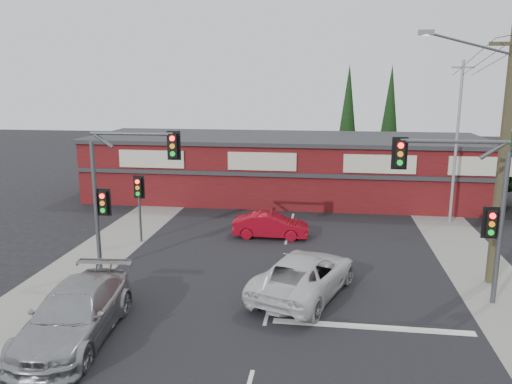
# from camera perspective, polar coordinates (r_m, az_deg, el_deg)

# --- Properties ---
(ground) EXTENTS (120.00, 120.00, 0.00)m
(ground) POSITION_cam_1_polar(r_m,az_deg,el_deg) (18.67, 1.69, -12.40)
(ground) COLOR black
(ground) RESTS_ON ground
(road_strip) EXTENTS (14.00, 70.00, 0.01)m
(road_strip) POSITION_cam_1_polar(r_m,az_deg,el_deg) (23.28, 3.06, -7.23)
(road_strip) COLOR black
(road_strip) RESTS_ON ground
(verge_left) EXTENTS (3.00, 70.00, 0.02)m
(verge_left) POSITION_cam_1_polar(r_m,az_deg,el_deg) (25.40, -16.52, -6.02)
(verge_left) COLOR gray
(verge_left) RESTS_ON ground
(verge_right) EXTENTS (3.00, 70.00, 0.02)m
(verge_right) POSITION_cam_1_polar(r_m,az_deg,el_deg) (24.15, 23.78, -7.57)
(verge_right) COLOR gray
(verge_right) RESTS_ON ground
(stop_line) EXTENTS (6.50, 0.35, 0.01)m
(stop_line) POSITION_cam_1_polar(r_m,az_deg,el_deg) (17.31, 13.10, -14.80)
(stop_line) COLOR silver
(stop_line) RESTS_ON ground
(white_suv) EXTENTS (4.34, 6.19, 1.57)m
(white_suv) POSITION_cam_1_polar(r_m,az_deg,el_deg) (19.05, 5.58, -9.36)
(white_suv) COLOR silver
(white_suv) RESTS_ON ground
(silver_suv) EXTENTS (2.75, 5.86, 1.66)m
(silver_suv) POSITION_cam_1_polar(r_m,az_deg,el_deg) (16.88, -19.97, -12.93)
(silver_suv) COLOR #999C9E
(silver_suv) RESTS_ON ground
(red_sedan) EXTENTS (3.85, 1.34, 1.27)m
(red_sedan) POSITION_cam_1_polar(r_m,az_deg,el_deg) (25.69, 1.70, -3.83)
(red_sedan) COLOR maroon
(red_sedan) RESTS_ON ground
(lane_dashes) EXTENTS (0.12, 48.12, 0.01)m
(lane_dashes) POSITION_cam_1_polar(r_m,az_deg,el_deg) (23.52, 3.12, -6.99)
(lane_dashes) COLOR silver
(lane_dashes) RESTS_ON ground
(shop_building) EXTENTS (27.30, 8.40, 4.22)m
(shop_building) POSITION_cam_1_polar(r_m,az_deg,el_deg) (34.42, 3.20, 2.93)
(shop_building) COLOR #511013
(shop_building) RESTS_ON ground
(conifer_near) EXTENTS (1.80, 1.80, 9.25)m
(conifer_near) POSITION_cam_1_polar(r_m,az_deg,el_deg) (40.94, 10.47, 8.99)
(conifer_near) COLOR #2D2116
(conifer_near) RESTS_ON ground
(conifer_far) EXTENTS (1.80, 1.80, 9.25)m
(conifer_far) POSITION_cam_1_polar(r_m,az_deg,el_deg) (43.21, 15.06, 8.95)
(conifer_far) COLOR #2D2116
(conifer_far) RESTS_ON ground
(traffic_mast_left) EXTENTS (3.77, 0.27, 5.97)m
(traffic_mast_left) POSITION_cam_1_polar(r_m,az_deg,el_deg) (20.94, -15.37, 1.24)
(traffic_mast_left) COLOR #47494C
(traffic_mast_left) RESTS_ON ground
(traffic_mast_right) EXTENTS (3.96, 0.27, 5.97)m
(traffic_mast_right) POSITION_cam_1_polar(r_m,az_deg,el_deg) (18.94, 23.23, -0.45)
(traffic_mast_right) COLOR #47494C
(traffic_mast_right) RESTS_ON ground
(pedestal_signal) EXTENTS (0.55, 0.27, 3.38)m
(pedestal_signal) POSITION_cam_1_polar(r_m,az_deg,el_deg) (25.16, -13.23, -0.34)
(pedestal_signal) COLOR #47494C
(pedestal_signal) RESTS_ON ground
(utility_pole) EXTENTS (4.38, 0.59, 10.00)m
(utility_pole) POSITION_cam_1_polar(r_m,az_deg,el_deg) (21.02, 26.16, 4.50)
(utility_pole) COLOR #494229
(utility_pole) RESTS_ON ground
(steel_pole) EXTENTS (1.20, 0.16, 9.00)m
(steel_pole) POSITION_cam_1_polar(r_m,az_deg,el_deg) (29.88, 21.96, 5.55)
(steel_pole) COLOR gray
(steel_pole) RESTS_ON ground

